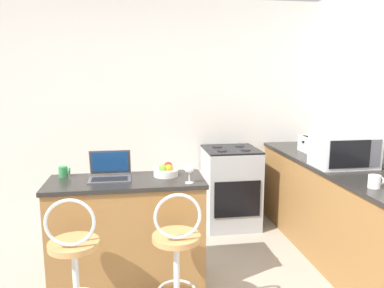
% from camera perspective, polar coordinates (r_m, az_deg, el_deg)
% --- Properties ---
extents(wall_back, '(12.00, 0.06, 2.60)m').
position_cam_1_polar(wall_back, '(4.44, -7.05, 4.67)').
color(wall_back, silver).
rests_on(wall_back, ground_plane).
extents(breakfast_bar, '(1.25, 0.51, 0.92)m').
position_cam_1_polar(breakfast_bar, '(3.20, -9.75, -13.29)').
color(breakfast_bar, olive).
rests_on(breakfast_bar, ground_plane).
extents(counter_right, '(0.63, 2.90, 0.92)m').
position_cam_1_polar(counter_right, '(3.74, 22.87, -10.42)').
color(counter_right, olive).
rests_on(counter_right, ground_plane).
extents(bar_stool_near, '(0.40, 0.40, 0.97)m').
position_cam_1_polar(bar_stool_near, '(2.77, -17.42, -17.74)').
color(bar_stool_near, silver).
rests_on(bar_stool_near, ground_plane).
extents(bar_stool_far, '(0.40, 0.40, 0.97)m').
position_cam_1_polar(bar_stool_far, '(2.75, -2.33, -17.45)').
color(bar_stool_far, silver).
rests_on(bar_stool_far, ground_plane).
extents(laptop, '(0.33, 0.26, 0.22)m').
position_cam_1_polar(laptop, '(3.10, -12.38, -4.10)').
color(laptop, '#47474C').
rests_on(laptop, breakfast_bar).
extents(microwave, '(0.53, 0.35, 0.31)m').
position_cam_1_polar(microwave, '(3.66, 22.17, -0.89)').
color(microwave, silver).
rests_on(microwave, counter_right).
extents(toaster, '(0.18, 0.31, 0.17)m').
position_cam_1_polar(toaster, '(4.24, 17.65, -0.09)').
color(toaster, silver).
rests_on(toaster, counter_right).
extents(stove_range, '(0.60, 0.61, 0.92)m').
position_cam_1_polar(stove_range, '(4.40, 5.87, -6.55)').
color(stove_range, '#9EA3A8').
rests_on(stove_range, ground_plane).
extents(fruit_bowl, '(0.20, 0.20, 0.11)m').
position_cam_1_polar(fruit_bowl, '(3.11, -3.97, -4.15)').
color(fruit_bowl, silver).
rests_on(fruit_bowl, breakfast_bar).
extents(pepper_mill, '(0.05, 0.05, 0.22)m').
position_cam_1_polar(pepper_mill, '(4.05, 20.89, -0.49)').
color(pepper_mill, '#4C2D19').
rests_on(pepper_mill, counter_right).
extents(wine_glass_short, '(0.08, 0.08, 0.16)m').
position_cam_1_polar(wine_glass_short, '(2.88, -0.43, -3.85)').
color(wine_glass_short, silver).
rests_on(wine_glass_short, breakfast_bar).
extents(mug_white, '(0.10, 0.09, 0.10)m').
position_cam_1_polar(mug_white, '(3.09, 26.07, -5.15)').
color(mug_white, white).
rests_on(mug_white, counter_right).
extents(mug_green, '(0.09, 0.07, 0.09)m').
position_cam_1_polar(mug_green, '(3.24, -18.97, -4.00)').
color(mug_green, '#338447').
rests_on(mug_green, breakfast_bar).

